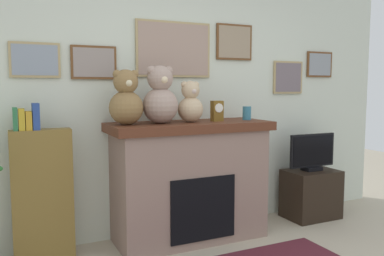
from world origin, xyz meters
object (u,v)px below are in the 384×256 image
(tv_stand, at_px, (311,194))
(candle_jar, at_px, (247,113))
(television, at_px, (312,153))
(teddy_bear_tan, at_px, (126,100))
(bookshelf, at_px, (42,192))
(teddy_bear_brown, at_px, (190,104))
(mantel_clock, at_px, (217,111))
(teddy_bear_cream, at_px, (160,98))
(fireplace, at_px, (189,180))

(tv_stand, height_order, candle_jar, candle_jar)
(tv_stand, relative_size, television, 0.98)
(tv_stand, relative_size, teddy_bear_tan, 1.20)
(bookshelf, relative_size, teddy_bear_brown, 3.45)
(bookshelf, xyz_separation_m, candle_jar, (1.91, -0.10, 0.60))
(tv_stand, bearing_deg, mantel_clock, -179.74)
(mantel_clock, xyz_separation_m, teddy_bear_cream, (-0.57, 0.00, 0.13))
(bookshelf, height_order, tv_stand, bookshelf)
(television, height_order, candle_jar, candle_jar)
(mantel_clock, relative_size, teddy_bear_cream, 0.38)
(bookshelf, relative_size, teddy_bear_cream, 2.55)
(mantel_clock, bearing_deg, fireplace, 176.15)
(fireplace, relative_size, bookshelf, 1.16)
(candle_jar, bearing_deg, teddy_bear_tan, -179.97)
(tv_stand, relative_size, teddy_bear_cream, 1.11)
(fireplace, xyz_separation_m, mantel_clock, (0.28, -0.02, 0.65))
(teddy_bear_brown, bearing_deg, bookshelf, 175.37)
(teddy_bear_tan, bearing_deg, bookshelf, 171.38)
(bookshelf, height_order, teddy_bear_cream, teddy_bear_cream)
(fireplace, distance_m, teddy_bear_brown, 0.72)
(fireplace, distance_m, television, 1.47)
(candle_jar, height_order, teddy_bear_tan, teddy_bear_tan)
(mantel_clock, bearing_deg, television, 0.19)
(tv_stand, height_order, teddy_bear_tan, teddy_bear_tan)
(tv_stand, xyz_separation_m, teddy_bear_tan, (-2.07, -0.00, 1.06))
(tv_stand, distance_m, teddy_bear_cream, 2.06)
(teddy_bear_cream, distance_m, teddy_bear_brown, 0.30)
(fireplace, height_order, bookshelf, bookshelf)
(teddy_bear_tan, bearing_deg, teddy_bear_brown, 0.01)
(fireplace, relative_size, teddy_bear_tan, 3.19)
(bookshelf, bearing_deg, tv_stand, -2.07)
(teddy_bear_cream, bearing_deg, candle_jar, 0.04)
(candle_jar, height_order, teddy_bear_brown, teddy_bear_brown)
(teddy_bear_cream, bearing_deg, television, 0.11)
(mantel_clock, height_order, teddy_bear_brown, teddy_bear_brown)
(teddy_bear_tan, bearing_deg, mantel_clock, -0.03)
(mantel_clock, bearing_deg, teddy_bear_cream, 179.95)
(mantel_clock, xyz_separation_m, teddy_bear_brown, (-0.28, 0.00, 0.07))
(tv_stand, distance_m, teddy_bear_tan, 2.33)
(teddy_bear_brown, bearing_deg, fireplace, 86.94)
(television, height_order, teddy_bear_brown, teddy_bear_brown)
(bookshelf, distance_m, teddy_bear_brown, 1.48)
(bookshelf, distance_m, mantel_clock, 1.70)
(television, height_order, mantel_clock, mantel_clock)
(bookshelf, bearing_deg, fireplace, -3.82)
(tv_stand, distance_m, television, 0.46)
(fireplace, height_order, candle_jar, candle_jar)
(fireplace, bearing_deg, teddy_bear_cream, -176.40)
(tv_stand, bearing_deg, teddy_bear_brown, -179.81)
(bookshelf, bearing_deg, mantel_clock, -3.83)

